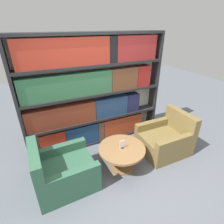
% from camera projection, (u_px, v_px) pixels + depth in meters
% --- Properties ---
extents(ground_plane, '(14.00, 14.00, 0.00)m').
position_uv_depth(ground_plane, '(124.00, 178.00, 3.06)').
color(ground_plane, slate).
extents(bookshelf, '(2.92, 0.30, 2.30)m').
position_uv_depth(bookshelf, '(93.00, 93.00, 3.54)').
color(bookshelf, silver).
rests_on(bookshelf, ground_plane).
extents(armchair_left, '(0.95, 0.84, 0.83)m').
position_uv_depth(armchair_left, '(63.00, 172.00, 2.83)').
color(armchair_left, '#336047').
rests_on(armchair_left, ground_plane).
extents(armchair_right, '(0.93, 0.82, 0.83)m').
position_uv_depth(armchair_right, '(165.00, 139.00, 3.63)').
color(armchair_right, olive).
rests_on(armchair_right, ground_plane).
extents(coffee_table, '(0.84, 0.84, 0.44)m').
position_uv_depth(coffee_table, '(122.00, 153.00, 3.17)').
color(coffee_table, olive).
rests_on(coffee_table, ground_plane).
extents(table_sign, '(0.09, 0.06, 0.15)m').
position_uv_depth(table_sign, '(122.00, 145.00, 3.08)').
color(table_sign, black).
rests_on(table_sign, coffee_table).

